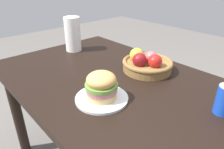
# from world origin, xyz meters

# --- Properties ---
(dining_table) EXTENTS (1.40, 0.90, 0.75)m
(dining_table) POSITION_xyz_m (0.00, 0.00, 0.65)
(dining_table) COLOR black
(dining_table) RESTS_ON ground_plane
(plate) EXTENTS (0.24, 0.24, 0.01)m
(plate) POSITION_xyz_m (0.11, -0.18, 0.76)
(plate) COLOR white
(plate) RESTS_ON dining_table
(sandwich) EXTENTS (0.15, 0.15, 0.12)m
(sandwich) POSITION_xyz_m (0.11, -0.18, 0.82)
(sandwich) COLOR #E5BC75
(sandwich) RESTS_ON plate
(soda_can) EXTENTS (0.07, 0.07, 0.13)m
(soda_can) POSITION_xyz_m (0.51, 0.12, 0.81)
(soda_can) COLOR blue
(soda_can) RESTS_ON dining_table
(fruit_basket) EXTENTS (0.29, 0.29, 0.12)m
(fruit_basket) POSITION_xyz_m (0.05, 0.21, 0.79)
(fruit_basket) COLOR olive
(fruit_basket) RESTS_ON dining_table
(paper_towel_roll) EXTENTS (0.11, 0.11, 0.24)m
(paper_towel_roll) POSITION_xyz_m (-0.53, 0.09, 0.87)
(paper_towel_roll) COLOR white
(paper_towel_roll) RESTS_ON dining_table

